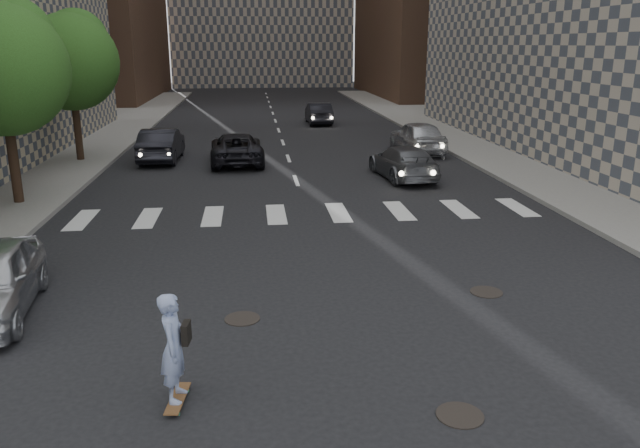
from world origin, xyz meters
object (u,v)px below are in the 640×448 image
(traffic_car_c, at_px, (237,148))
(traffic_car_d, at_px, (418,137))
(traffic_car_b, at_px, (403,162))
(tree_b, at_px, (3,63))
(traffic_car_a, at_px, (161,145))
(skateboarder, at_px, (174,347))
(tree_c, at_px, (72,57))
(traffic_car_e, at_px, (319,113))

(traffic_car_c, relative_size, traffic_car_d, 1.06)
(traffic_car_b, relative_size, traffic_car_c, 0.92)
(tree_b, xyz_separation_m, traffic_car_a, (3.61, 7.89, -3.89))
(skateboarder, bearing_deg, tree_c, 114.22)
(skateboarder, height_order, traffic_car_a, skateboarder)
(tree_b, bearing_deg, traffic_car_b, 11.74)
(traffic_car_c, bearing_deg, traffic_car_a, -18.85)
(tree_c, distance_m, traffic_car_a, 5.31)
(traffic_car_c, xyz_separation_m, traffic_car_d, (8.89, 2.00, 0.11))
(traffic_car_b, relative_size, traffic_car_e, 1.06)
(skateboarder, bearing_deg, traffic_car_d, 73.36)
(skateboarder, distance_m, traffic_car_b, 17.30)
(tree_c, xyz_separation_m, traffic_car_d, (15.95, 0.86, -3.85))
(traffic_car_c, bearing_deg, tree_c, -11.51)
(traffic_car_d, bearing_deg, traffic_car_a, 1.90)
(traffic_car_d, height_order, traffic_car_e, traffic_car_d)
(tree_b, distance_m, traffic_car_e, 24.54)
(traffic_car_b, distance_m, traffic_car_d, 6.38)
(traffic_car_a, relative_size, traffic_car_b, 1.01)
(traffic_car_c, distance_m, traffic_car_e, 14.95)
(traffic_car_a, relative_size, traffic_car_e, 1.07)
(tree_c, height_order, traffic_car_b, tree_c)
(traffic_car_b, height_order, traffic_car_e, traffic_car_e)
(skateboarder, distance_m, traffic_car_c, 19.71)
(traffic_car_b, bearing_deg, skateboarder, 59.29)
(traffic_car_d, xyz_separation_m, traffic_car_e, (-3.66, 12.00, -0.09))
(traffic_car_c, height_order, traffic_car_d, traffic_car_d)
(traffic_car_c, bearing_deg, traffic_car_d, -169.69)
(traffic_car_a, height_order, traffic_car_e, traffic_car_a)
(tree_c, distance_m, skateboarder, 22.15)
(tree_b, distance_m, traffic_car_a, 9.50)
(traffic_car_b, height_order, traffic_car_c, traffic_car_c)
(skateboarder, height_order, traffic_car_d, skateboarder)
(tree_c, xyz_separation_m, traffic_car_e, (12.30, 12.86, -3.94))
(skateboarder, xyz_separation_m, traffic_car_a, (-2.91, 20.73, -0.18))
(tree_c, bearing_deg, traffic_car_e, 46.29)
(tree_c, bearing_deg, tree_b, -90.00)
(tree_b, bearing_deg, traffic_car_e, 59.49)
(traffic_car_d, bearing_deg, tree_b, 26.43)
(tree_c, xyz_separation_m, traffic_car_b, (13.78, -5.14, -3.99))
(traffic_car_b, distance_m, traffic_car_e, 18.06)
(tree_b, xyz_separation_m, tree_c, (0.00, 8.00, 0.00))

